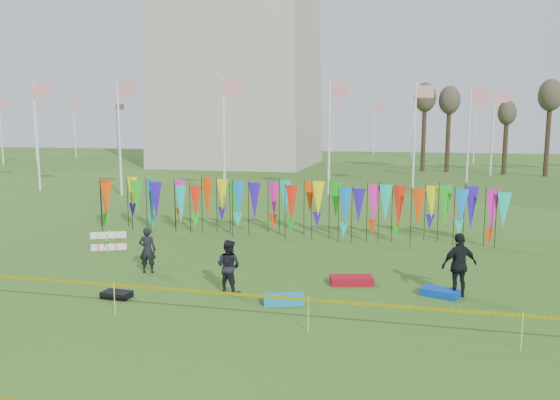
% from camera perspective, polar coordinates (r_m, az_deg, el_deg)
% --- Properties ---
extents(ground, '(160.00, 160.00, 0.00)m').
position_cam_1_polar(ground, '(16.02, -7.41, -10.49)').
color(ground, '#2C5618').
rests_on(ground, ground).
extents(flagpole_ring, '(57.40, 56.16, 8.00)m').
position_cam_1_polar(flagpole_ring, '(65.15, -4.10, 7.22)').
color(flagpole_ring, silver).
rests_on(flagpole_ring, ground).
extents(banner_row, '(18.64, 0.64, 2.41)m').
position_cam_1_polar(banner_row, '(24.26, 0.87, -0.30)').
color(banner_row, black).
rests_on(banner_row, ground).
extents(caution_tape_near, '(26.00, 0.02, 0.90)m').
position_cam_1_polar(caution_tape_near, '(14.48, -10.52, -9.37)').
color(caution_tape_near, '#F5E805').
rests_on(caution_tape_near, ground).
extents(box_kite, '(0.70, 0.70, 0.78)m').
position_cam_1_polar(box_kite, '(22.83, -17.48, -4.12)').
color(box_kite, red).
rests_on(box_kite, ground).
extents(person_left, '(0.65, 0.53, 1.58)m').
position_cam_1_polar(person_left, '(19.14, -13.69, -5.10)').
color(person_left, black).
rests_on(person_left, ground).
extents(person_mid, '(0.88, 0.67, 1.63)m').
position_cam_1_polar(person_mid, '(16.54, -5.40, -6.91)').
color(person_mid, black).
rests_on(person_mid, ground).
extents(person_right, '(1.29, 1.08, 1.91)m').
position_cam_1_polar(person_right, '(16.88, 18.22, -6.49)').
color(person_right, black).
rests_on(person_right, ground).
extents(kite_bag_turquoise, '(1.27, 0.90, 0.23)m').
position_cam_1_polar(kite_bag_turquoise, '(15.71, 0.39, -10.35)').
color(kite_bag_turquoise, '#0D95D0').
rests_on(kite_bag_turquoise, ground).
extents(kite_bag_blue, '(1.21, 0.91, 0.23)m').
position_cam_1_polar(kite_bag_blue, '(17.00, 16.38, -9.25)').
color(kite_bag_blue, '#0B42B4').
rests_on(kite_bag_blue, ground).
extents(kite_bag_red, '(1.45, 0.93, 0.25)m').
position_cam_1_polar(kite_bag_red, '(17.63, 7.47, -8.31)').
color(kite_bag_red, '#A80B1A').
rests_on(kite_bag_red, ground).
extents(kite_bag_black, '(0.87, 0.55, 0.19)m').
position_cam_1_polar(kite_bag_black, '(16.88, -16.70, -9.45)').
color(kite_bag_black, black).
rests_on(kite_bag_black, ground).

